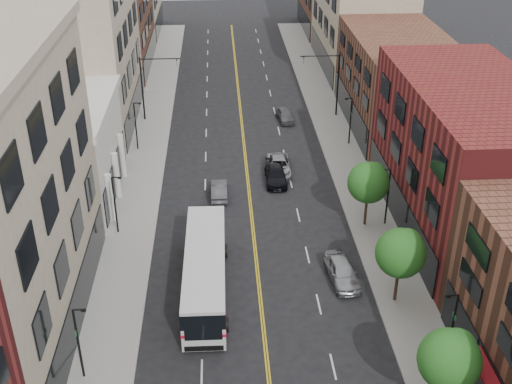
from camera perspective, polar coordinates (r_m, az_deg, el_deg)
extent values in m
cube|color=gray|center=(62.89, -9.99, 1.85)|extent=(4.00, 110.00, 0.15)
cube|color=gray|center=(63.66, 8.19, 2.36)|extent=(4.00, 110.00, 0.15)
cube|color=silver|center=(58.94, -17.45, 3.24)|extent=(10.00, 14.00, 8.00)
cube|color=gray|center=(72.82, -15.24, 12.62)|extent=(10.00, 20.00, 18.00)
cube|color=brown|center=(92.26, -12.91, 15.25)|extent=(10.00, 20.00, 15.00)
cube|color=maroon|center=(53.60, 18.20, 2.88)|extent=(10.00, 22.00, 12.00)
cube|color=brown|center=(72.37, 12.50, 9.51)|extent=(10.00, 20.00, 10.00)
cube|color=gray|center=(91.37, 9.25, 15.13)|extent=(10.00, 22.00, 14.00)
sphere|color=#205718|center=(36.54, 16.80, -14.10)|extent=(3.40, 3.40, 3.40)
sphere|color=#205718|center=(36.64, 17.47, -13.01)|extent=(2.04, 2.04, 2.04)
cylinder|color=black|center=(45.43, 12.37, -8.08)|extent=(0.22, 0.22, 2.50)
sphere|color=#205718|center=(43.92, 12.73, -5.32)|extent=(3.40, 3.40, 3.40)
sphere|color=#205718|center=(44.10, 13.29, -4.45)|extent=(2.04, 2.04, 2.04)
cylinder|color=black|center=(53.46, 9.73, -1.67)|extent=(0.22, 0.22, 2.50)
sphere|color=#205718|center=(52.19, 9.97, 0.83)|extent=(3.40, 3.40, 3.40)
sphere|color=#205718|center=(52.41, 10.45, 1.54)|extent=(2.04, 2.04, 2.04)
cylinder|color=black|center=(39.40, -15.50, -12.88)|extent=(0.14, 0.14, 5.00)
cylinder|color=black|center=(37.75, -15.47, -10.05)|extent=(0.70, 0.10, 0.10)
cube|color=black|center=(37.73, -15.08, -10.11)|extent=(0.28, 0.14, 0.14)
cube|color=#19592D|center=(38.83, -15.67, -11.89)|extent=(0.04, 0.55, 0.35)
cylinder|color=black|center=(52.23, -12.42, -1.16)|extent=(0.14, 0.14, 5.00)
cylinder|color=black|center=(50.99, -12.33, 1.28)|extent=(0.70, 0.10, 0.10)
cube|color=black|center=(50.97, -12.04, 1.24)|extent=(0.28, 0.14, 0.14)
cube|color=#19592D|center=(51.79, -12.53, -0.30)|extent=(0.04, 0.55, 0.35)
cylinder|color=black|center=(66.44, -10.64, 5.76)|extent=(0.14, 0.14, 5.00)
cylinder|color=black|center=(65.47, -10.53, 7.79)|extent=(0.70, 0.10, 0.10)
cube|color=black|center=(65.46, -10.31, 7.75)|extent=(0.28, 0.14, 0.14)
cube|color=#19592D|center=(66.10, -10.71, 6.48)|extent=(0.04, 0.55, 0.35)
cylinder|color=black|center=(40.75, 17.03, -11.52)|extent=(0.14, 0.14, 5.00)
cylinder|color=black|center=(39.11, 17.07, -8.77)|extent=(0.70, 0.10, 0.10)
cube|color=black|center=(39.06, 16.71, -8.86)|extent=(0.28, 0.14, 0.14)
cube|color=#19592D|center=(40.19, 17.22, -10.54)|extent=(0.04, 0.55, 0.35)
cylinder|color=black|center=(53.25, 11.62, -0.44)|extent=(0.14, 0.14, 5.00)
cylinder|color=black|center=(52.01, 11.52, 1.95)|extent=(0.70, 0.10, 0.10)
cube|color=black|center=(51.97, 11.24, 1.89)|extent=(0.28, 0.14, 0.14)
cube|color=#19592D|center=(52.82, 11.72, 0.41)|extent=(0.04, 0.55, 0.35)
cylinder|color=black|center=(67.25, 8.39, 6.25)|extent=(0.14, 0.14, 5.00)
cylinder|color=black|center=(66.27, 8.25, 8.24)|extent=(0.70, 0.10, 0.10)
cube|color=black|center=(66.24, 8.03, 8.20)|extent=(0.28, 0.14, 0.14)
cube|color=#19592D|center=(66.91, 8.45, 6.96)|extent=(0.04, 0.55, 0.35)
cylinder|color=black|center=(73.45, -10.07, 9.01)|extent=(0.18, 0.18, 7.20)
cylinder|color=black|center=(72.16, -8.54, 11.62)|extent=(4.40, 0.12, 0.12)
imported|color=black|center=(72.14, -7.06, 11.38)|extent=(0.15, 0.18, 0.90)
cylinder|color=black|center=(74.18, 7.28, 9.42)|extent=(0.18, 0.18, 7.20)
cylinder|color=black|center=(72.76, 5.71, 11.94)|extent=(4.40, 0.12, 0.12)
imported|color=black|center=(72.62, 4.26, 11.64)|extent=(0.15, 0.18, 0.90)
cube|color=silver|center=(45.24, -4.53, -7.02)|extent=(2.90, 12.76, 3.08)
cube|color=black|center=(44.81, -4.56, -6.25)|extent=(2.94, 12.80, 1.11)
cube|color=red|center=(45.43, -4.51, -7.34)|extent=(2.94, 12.80, 0.23)
cube|color=black|center=(40.07, -4.72, -12.07)|extent=(2.33, 0.09, 1.70)
cylinder|color=black|center=(42.76, -6.49, -11.74)|extent=(0.31, 1.02, 1.02)
cylinder|color=black|center=(42.64, -2.66, -11.68)|extent=(0.31, 1.02, 1.02)
cylinder|color=black|center=(49.50, -6.00, -5.33)|extent=(0.31, 1.02, 1.02)
cylinder|color=black|center=(49.40, -2.75, -5.26)|extent=(0.31, 1.02, 1.02)
imported|color=#9A9CA1|center=(47.11, 7.67, -7.00)|extent=(2.36, 4.86, 1.60)
imported|color=#46464B|center=(57.40, -3.30, 0.17)|extent=(1.43, 4.07, 1.34)
imported|color=black|center=(59.87, 1.76, 1.52)|extent=(1.99, 4.81, 1.39)
imported|color=#999AA0|center=(61.57, 2.04, 2.34)|extent=(2.52, 5.15, 1.41)
imported|color=#505055|center=(73.39, 2.60, 6.85)|extent=(2.03, 4.17, 1.37)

